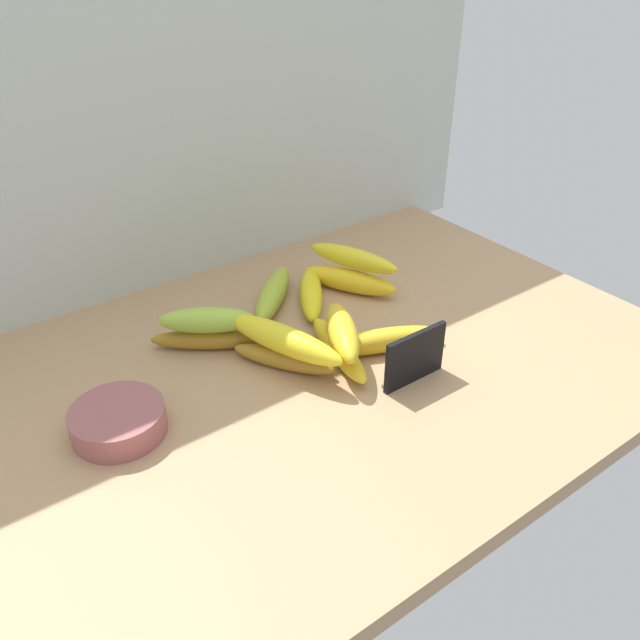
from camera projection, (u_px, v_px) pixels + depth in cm
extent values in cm
cube|color=tan|center=(322.00, 371.00, 102.50)|extent=(110.00, 76.00, 3.00)
cube|color=#BAC4BB|center=(186.00, 101.00, 111.20)|extent=(130.00, 2.00, 70.00)
cube|color=black|center=(415.00, 357.00, 95.80)|extent=(11.00, 0.80, 8.40)
cube|color=olive|center=(409.00, 376.00, 98.43)|extent=(9.90, 1.20, 0.60)
cylinder|color=#975355|center=(118.00, 421.00, 87.39)|extent=(12.64, 12.64, 3.84)
ellipsoid|color=#9DB332|center=(273.00, 294.00, 115.65)|extent=(16.76, 16.34, 4.18)
ellipsoid|color=#A77922|center=(283.00, 359.00, 99.88)|extent=(11.60, 15.80, 3.21)
ellipsoid|color=yellow|center=(349.00, 280.00, 119.74)|extent=(12.40, 17.80, 4.21)
ellipsoid|color=yellow|center=(339.00, 349.00, 101.78)|extent=(7.72, 18.72, 3.56)
ellipsoid|color=#A1741E|center=(208.00, 339.00, 104.34)|extent=(16.68, 13.17, 3.27)
ellipsoid|color=yellow|center=(381.00, 341.00, 103.42)|extent=(20.32, 10.94, 3.91)
ellipsoid|color=yellow|center=(311.00, 294.00, 115.96)|extent=(13.10, 16.83, 3.90)
ellipsoid|color=yellow|center=(353.00, 258.00, 118.65)|extent=(9.94, 17.79, 3.68)
ellipsoid|color=yellow|center=(284.00, 339.00, 97.66)|extent=(10.81, 21.07, 4.28)
ellipsoid|color=#97BC39|center=(207.00, 320.00, 102.22)|extent=(14.87, 11.93, 4.14)
ellipsoid|color=gold|center=(342.00, 332.00, 98.74)|extent=(11.08, 15.79, 4.29)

